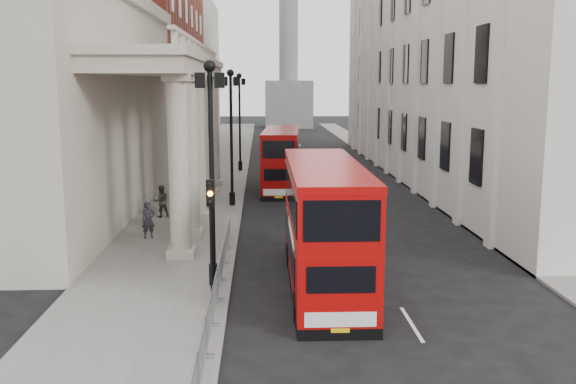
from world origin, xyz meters
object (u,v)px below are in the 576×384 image
object	(u,v)px
bus_near	(324,222)
pedestrian_a	(148,220)
lamp_post_mid	(231,128)
lamp_post_north	(240,115)
bus_far	(281,158)
lamp_post_south	(211,158)
traffic_light	(211,218)
monument_column	(289,33)
pedestrian_b	(161,201)
pedestrian_c	(205,191)

from	to	relation	value
bus_near	pedestrian_a	xyz separation A→B (m)	(-7.88, 7.32, -1.42)
lamp_post_mid	lamp_post_north	world-z (taller)	same
lamp_post_north	bus_far	bearing A→B (deg)	-70.81
lamp_post_south	pedestrian_a	distance (m)	9.19
pedestrian_a	lamp_post_south	bearing A→B (deg)	-85.66
lamp_post_south	traffic_light	distance (m)	2.71
monument_column	traffic_light	distance (m)	91.17
lamp_post_north	pedestrian_b	size ratio (longest dim) A/B	4.59
traffic_light	pedestrian_b	size ratio (longest dim) A/B	2.37
pedestrian_c	pedestrian_b	bearing A→B (deg)	-90.63
bus_near	pedestrian_b	size ratio (longest dim) A/B	5.98
lamp_post_mid	traffic_light	size ratio (longest dim) A/B	1.93
lamp_post_north	monument_column	bearing A→B (deg)	83.28
lamp_post_north	bus_near	bearing A→B (deg)	-82.53
lamp_post_mid	pedestrian_a	xyz separation A→B (m)	(-3.70, -8.54, -3.89)
monument_column	lamp_post_south	size ratio (longest dim) A/B	6.51
lamp_post_mid	traffic_light	xyz separation A→B (m)	(0.10, -18.02, -1.80)
monument_column	bus_far	world-z (taller)	monument_column
bus_far	pedestrian_c	size ratio (longest dim) A/B	6.49
lamp_post_mid	pedestrian_a	world-z (taller)	lamp_post_mid
lamp_post_south	bus_far	xyz separation A→B (m)	(3.27, 22.60, -2.65)
pedestrian_b	lamp_post_south	bearing A→B (deg)	84.30
monument_column	bus_near	world-z (taller)	monument_column
lamp_post_north	bus_near	xyz separation A→B (m)	(4.18, -31.85, -2.47)
bus_far	bus_near	bearing A→B (deg)	-83.76
lamp_post_south	lamp_post_north	world-z (taller)	same
lamp_post_south	lamp_post_mid	size ratio (longest dim) A/B	1.00
monument_column	traffic_light	xyz separation A→B (m)	(-6.50, -90.02, -12.88)
lamp_post_north	pedestrian_b	bearing A→B (deg)	-101.20
lamp_post_mid	pedestrian_b	bearing A→B (deg)	-138.05
lamp_post_mid	pedestrian_b	world-z (taller)	lamp_post_mid
bus_near	lamp_post_mid	bearing A→B (deg)	105.09
traffic_light	lamp_post_north	bearing A→B (deg)	90.17
traffic_light	bus_far	world-z (taller)	traffic_light
lamp_post_north	bus_far	size ratio (longest dim) A/B	0.82
lamp_post_mid	pedestrian_c	size ratio (longest dim) A/B	5.30
bus_near	pedestrian_c	world-z (taller)	bus_near
lamp_post_south	lamp_post_north	distance (m)	32.00
pedestrian_a	bus_far	bearing A→B (deg)	43.21
lamp_post_north	lamp_post_mid	bearing A→B (deg)	-90.00
lamp_post_north	pedestrian_c	bearing A→B (deg)	-96.30
lamp_post_mid	pedestrian_c	world-z (taller)	lamp_post_mid
lamp_post_north	bus_far	distance (m)	10.30
traffic_light	pedestrian_c	bearing A→B (deg)	95.53
lamp_post_north	bus_near	distance (m)	32.22
monument_column	bus_far	distance (m)	66.91
bus_far	pedestrian_b	world-z (taller)	bus_far
monument_column	bus_near	size ratio (longest dim) A/B	4.99
pedestrian_a	monument_column	bearing A→B (deg)	60.66
monument_column	pedestrian_c	world-z (taller)	monument_column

